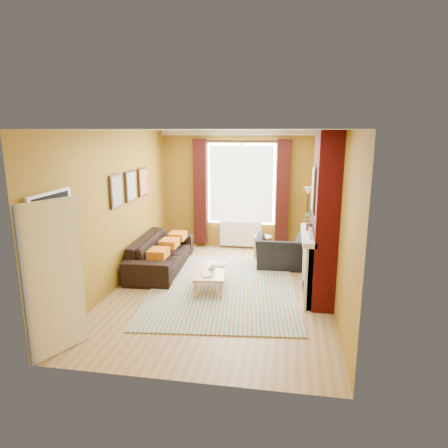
{
  "coord_description": "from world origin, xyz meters",
  "views": [
    {
      "loc": [
        1.16,
        -6.63,
        2.78
      ],
      "look_at": [
        0.0,
        0.25,
        1.15
      ],
      "focal_mm": 32.0,
      "sensor_mm": 36.0,
      "label": 1
    }
  ],
  "objects": [
    {
      "name": "ground",
      "position": [
        0.0,
        0.0,
        0.0
      ],
      "size": [
        5.5,
        5.5,
        0.0
      ],
      "primitive_type": "plane",
      "color": "olive",
      "rests_on": "ground"
    },
    {
      "name": "mug",
      "position": [
        -0.16,
        -0.01,
        0.4
      ],
      "size": [
        0.12,
        0.12,
        0.09
      ],
      "primitive_type": "imported",
      "rotation": [
        0.0,
        0.0,
        0.22
      ],
      "color": "#999999",
      "rests_on": "coffee_table"
    },
    {
      "name": "book_b",
      "position": [
        -0.17,
        0.37,
        0.37
      ],
      "size": [
        0.31,
        0.35,
        0.02
      ],
      "primitive_type": "imported",
      "rotation": [
        0.0,
        0.0,
        -0.34
      ],
      "color": "#999999",
      "rests_on": "coffee_table"
    },
    {
      "name": "tv_remote",
      "position": [
        -0.22,
        0.09,
        0.37
      ],
      "size": [
        0.07,
        0.17,
        0.02
      ],
      "rotation": [
        0.0,
        0.0,
        -0.1
      ],
      "color": "#28282A",
      "rests_on": "coffee_table"
    },
    {
      "name": "striped_rug",
      "position": [
        0.01,
        0.1,
        0.01
      ],
      "size": [
        2.93,
        3.81,
        0.02
      ],
      "rotation": [
        0.0,
        0.0,
        0.11
      ],
      "color": "#33688D",
      "rests_on": "ground"
    },
    {
      "name": "room_walls",
      "position": [
        0.63,
        0.29,
        1.38
      ],
      "size": [
        3.82,
        5.54,
        2.83
      ],
      "color": "olive",
      "rests_on": "ground"
    },
    {
      "name": "wicker_stool",
      "position": [
        0.59,
        1.93,
        0.25
      ],
      "size": [
        0.5,
        0.5,
        0.51
      ],
      "rotation": [
        0.0,
        0.0,
        -0.27
      ],
      "color": "olive",
      "rests_on": "ground"
    },
    {
      "name": "floor_lamp",
      "position": [
        1.55,
        2.4,
        1.23
      ],
      "size": [
        0.25,
        0.25,
        1.56
      ],
      "rotation": [
        0.0,
        0.0,
        -0.1
      ],
      "color": "black",
      "rests_on": "ground"
    },
    {
      "name": "coffee_table",
      "position": [
        -0.21,
        0.0,
        0.32
      ],
      "size": [
        0.67,
        1.12,
        0.35
      ],
      "rotation": [
        0.0,
        0.0,
        0.13
      ],
      "color": "tan",
      "rests_on": "ground"
    },
    {
      "name": "sofa",
      "position": [
        -1.42,
        0.9,
        0.34
      ],
      "size": [
        1.02,
        2.35,
        0.67
      ],
      "primitive_type": "imported",
      "rotation": [
        0.0,
        0.0,
        1.62
      ],
      "color": "black",
      "rests_on": "ground"
    },
    {
      "name": "armchair",
      "position": [
        1.0,
        1.41,
        0.33
      ],
      "size": [
        1.06,
        0.93,
        0.66
      ],
      "primitive_type": "imported",
      "rotation": [
        0.0,
        0.0,
        3.18
      ],
      "color": "black",
      "rests_on": "ground"
    },
    {
      "name": "book_a",
      "position": [
        -0.29,
        -0.31,
        0.37
      ],
      "size": [
        0.26,
        0.29,
        0.02
      ],
      "primitive_type": "imported",
      "rotation": [
        0.0,
        0.0,
        0.43
      ],
      "color": "#999999",
      "rests_on": "coffee_table"
    }
  ]
}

